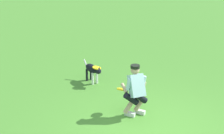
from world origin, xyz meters
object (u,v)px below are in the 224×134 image
Objects in this scene: dog at (93,70)px; frisbee_held at (121,89)px; person at (136,89)px; frisbee_flying at (97,68)px.

frisbee_held reaches higher than dog.
person is 2.05m from frisbee_flying.
dog is 3.84× the size of frisbee_held.
dog is at bearing -37.00° from frisbee_held.
dog is 3.54× the size of frisbee_flying.
frisbee_held is (0.39, -0.00, -0.09)m from person.
frisbee_held reaches higher than frisbee_flying.
frisbee_held is at bearing 141.66° from frisbee_flying.
person reaches higher than frisbee_flying.
frisbee_held is (-1.35, 1.07, 0.05)m from frisbee_flying.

